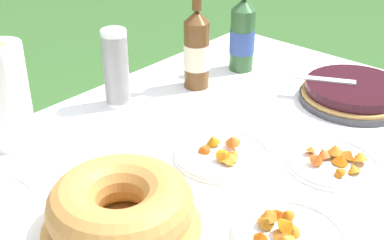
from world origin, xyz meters
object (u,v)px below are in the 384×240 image
Objects in this scene: cider_bottle_amber at (197,49)px; snack_plate_right at (223,154)px; serving_knife at (367,83)px; snack_plate_far at (287,234)px; berry_tart at (354,93)px; bundt_cake at (121,207)px; snack_plate_left at (334,161)px; cup_stack at (116,68)px; paper_towel_roll at (7,96)px; cider_bottle_green at (242,35)px.

cider_bottle_amber is 0.43m from snack_plate_right.
snack_plate_far is at bearing 76.15° from serving_knife.
berry_tart is 0.98× the size of cider_bottle_amber.
berry_tart is at bearing -5.94° from bundt_cake.
cider_bottle_amber reaches higher than serving_knife.
snack_plate_left is (0.49, -0.21, -0.04)m from bundt_cake.
snack_plate_left is at bearing -78.84° from cup_stack.
snack_plate_far is at bearing -164.26° from berry_tart.
cup_stack reaches higher than bundt_cake.
cider_bottle_amber is (0.61, 0.33, 0.07)m from bundt_cake.
paper_towel_roll is at bearing 124.00° from snack_plate_left.
bundt_cake is 0.56m from cup_stack.
paper_towel_roll is at bearing 101.82° from snack_plate_far.
cup_stack is at bearing 165.96° from cider_bottle_green.
paper_towel_roll is at bearing 174.27° from cup_stack.
cup_stack is 1.03× the size of snack_plate_left.
snack_plate_right is 0.88× the size of paper_towel_roll.
snack_plate_far is (-0.64, -0.18, -0.02)m from berry_tart.
bundt_cake is 1.42× the size of cup_stack.
bundt_cake is (-0.83, 0.09, 0.03)m from berry_tart.
bundt_cake reaches higher than snack_plate_right.
cider_bottle_amber reaches higher than cider_bottle_green.
cider_bottle_amber is 1.20× the size of paper_towel_roll.
cup_stack is 0.32m from paper_towel_roll.
paper_towel_roll reaches higher than serving_knife.
bundt_cake is 0.33m from snack_plate_far.
serving_knife reaches higher than snack_plate_left.
cup_stack is 0.96× the size of snack_plate_right.
snack_plate_left is at bearing 10.98° from snack_plate_far.
bundt_cake is at bearing -151.48° from cider_bottle_amber.
cup_stack is 0.65m from snack_plate_left.
bundt_cake is 0.99× the size of cider_bottle_amber.
bundt_cake is 0.53m from snack_plate_left.
cider_bottle_green is at bearing 20.86° from bundt_cake.
snack_plate_far reaches higher than snack_plate_left.
serving_knife is 1.27× the size of paper_towel_roll.
serving_knife is 0.72m from cup_stack.
serving_knife is at bearing -61.55° from cider_bottle_amber.
bundt_cake reaches higher than serving_knife.
berry_tart is 0.05m from serving_knife.
snack_plate_right is (-0.02, -0.41, -0.10)m from cup_stack.
cider_bottle_green is (-0.04, 0.42, 0.06)m from serving_knife.
cider_bottle_amber is 1.43× the size of snack_plate_far.
berry_tart is 1.18× the size of paper_towel_roll.
berry_tart is at bearing -47.03° from cup_stack.
snack_plate_left is (-0.32, -0.52, -0.11)m from cider_bottle_green.
paper_towel_roll is (-0.45, 0.66, 0.12)m from snack_plate_left.
cider_bottle_amber reaches higher than snack_plate_far.
paper_towel_roll is at bearing 167.92° from cider_bottle_amber.
cider_bottle_amber is at bearing 173.66° from cider_bottle_green.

